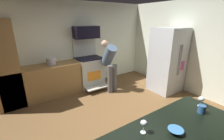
{
  "coord_description": "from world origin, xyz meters",
  "views": [
    {
      "loc": [
        -1.74,
        -2.25,
        2.08
      ],
      "look_at": [
        -0.01,
        0.3,
        1.05
      ],
      "focal_mm": 24.54,
      "sensor_mm": 36.0,
      "label": 1
    }
  ],
  "objects_px": {
    "wine_glass_near": "(201,99)",
    "stock_pot": "(51,61)",
    "mixing_bowl_large": "(175,131)",
    "oven_range": "(89,71)",
    "refrigerator": "(167,60)",
    "person_cook": "(110,62)",
    "mug_tea": "(202,109)",
    "wine_glass_mid": "(144,123)",
    "microwave": "(86,32)"
  },
  "relations": [
    {
      "from": "wine_glass_near",
      "to": "stock_pot",
      "type": "distance_m",
      "value": 3.57
    },
    {
      "from": "oven_range",
      "to": "stock_pot",
      "type": "xyz_separation_m",
      "value": [
        -1.11,
        0.01,
        0.49
      ]
    },
    {
      "from": "person_cook",
      "to": "wine_glass_near",
      "type": "distance_m",
      "value": 2.73
    },
    {
      "from": "microwave",
      "to": "person_cook",
      "type": "bearing_deg",
      "value": -63.47
    },
    {
      "from": "refrigerator",
      "to": "mixing_bowl_large",
      "type": "distance_m",
      "value": 3.11
    },
    {
      "from": "wine_glass_near",
      "to": "wine_glass_mid",
      "type": "xyz_separation_m",
      "value": [
        -1.05,
        0.07,
        0.01
      ]
    },
    {
      "from": "microwave",
      "to": "mug_tea",
      "type": "bearing_deg",
      "value": -90.68
    },
    {
      "from": "microwave",
      "to": "mug_tea",
      "type": "height_order",
      "value": "microwave"
    },
    {
      "from": "microwave",
      "to": "stock_pot",
      "type": "bearing_deg",
      "value": -175.89
    },
    {
      "from": "wine_glass_near",
      "to": "stock_pot",
      "type": "xyz_separation_m",
      "value": [
        -1.22,
        3.36,
        -0.01
      ]
    },
    {
      "from": "stock_pot",
      "to": "oven_range",
      "type": "bearing_deg",
      "value": -0.63
    },
    {
      "from": "refrigerator",
      "to": "mug_tea",
      "type": "bearing_deg",
      "value": -133.81
    },
    {
      "from": "refrigerator",
      "to": "person_cook",
      "type": "xyz_separation_m",
      "value": [
        -1.41,
        0.92,
        -0.05
      ]
    },
    {
      "from": "oven_range",
      "to": "mug_tea",
      "type": "height_order",
      "value": "oven_range"
    },
    {
      "from": "refrigerator",
      "to": "wine_glass_mid",
      "type": "relative_size",
      "value": 11.96
    },
    {
      "from": "mixing_bowl_large",
      "to": "person_cook",
      "type": "bearing_deg",
      "value": 70.25
    },
    {
      "from": "refrigerator",
      "to": "stock_pot",
      "type": "distance_m",
      "value": 3.28
    },
    {
      "from": "microwave",
      "to": "mixing_bowl_large",
      "type": "distance_m",
      "value": 3.71
    },
    {
      "from": "oven_range",
      "to": "stock_pot",
      "type": "bearing_deg",
      "value": 179.37
    },
    {
      "from": "wine_glass_mid",
      "to": "stock_pot",
      "type": "height_order",
      "value": "stock_pot"
    },
    {
      "from": "person_cook",
      "to": "microwave",
      "type": "bearing_deg",
      "value": 116.53
    },
    {
      "from": "mixing_bowl_large",
      "to": "mug_tea",
      "type": "relative_size",
      "value": 1.53
    },
    {
      "from": "mug_tea",
      "to": "wine_glass_mid",
      "type": "bearing_deg",
      "value": 169.8
    },
    {
      "from": "oven_range",
      "to": "microwave",
      "type": "xyz_separation_m",
      "value": [
        0.0,
        0.09,
        1.19
      ]
    },
    {
      "from": "wine_glass_mid",
      "to": "refrigerator",
      "type": "bearing_deg",
      "value": 32.46
    },
    {
      "from": "refrigerator",
      "to": "wine_glass_near",
      "type": "distance_m",
      "value": 2.46
    },
    {
      "from": "wine_glass_near",
      "to": "stock_pot",
      "type": "bearing_deg",
      "value": 109.97
    },
    {
      "from": "wine_glass_mid",
      "to": "mug_tea",
      "type": "height_order",
      "value": "wine_glass_mid"
    },
    {
      "from": "refrigerator",
      "to": "stock_pot",
      "type": "xyz_separation_m",
      "value": [
        -2.89,
        1.56,
        0.07
      ]
    },
    {
      "from": "person_cook",
      "to": "mug_tea",
      "type": "bearing_deg",
      "value": -98.15
    },
    {
      "from": "stock_pot",
      "to": "wine_glass_near",
      "type": "bearing_deg",
      "value": -70.03
    },
    {
      "from": "oven_range",
      "to": "refrigerator",
      "type": "distance_m",
      "value": 2.39
    },
    {
      "from": "microwave",
      "to": "mug_tea",
      "type": "xyz_separation_m",
      "value": [
        -0.04,
        -3.53,
        -0.75
      ]
    },
    {
      "from": "microwave",
      "to": "stock_pot",
      "type": "relative_size",
      "value": 2.93
    },
    {
      "from": "person_cook",
      "to": "wine_glass_mid",
      "type": "height_order",
      "value": "person_cook"
    },
    {
      "from": "person_cook",
      "to": "stock_pot",
      "type": "height_order",
      "value": "person_cook"
    },
    {
      "from": "person_cook",
      "to": "wine_glass_mid",
      "type": "xyz_separation_m",
      "value": [
        -1.31,
        -2.65,
        0.14
      ]
    },
    {
      "from": "mixing_bowl_large",
      "to": "oven_range",
      "type": "bearing_deg",
      "value": 79.21
    },
    {
      "from": "microwave",
      "to": "person_cook",
      "type": "relative_size",
      "value": 0.5
    },
    {
      "from": "stock_pot",
      "to": "person_cook",
      "type": "bearing_deg",
      "value": -23.53
    },
    {
      "from": "refrigerator",
      "to": "person_cook",
      "type": "bearing_deg",
      "value": 147.07
    },
    {
      "from": "wine_glass_mid",
      "to": "stock_pot",
      "type": "xyz_separation_m",
      "value": [
        -0.17,
        3.29,
        -0.02
      ]
    },
    {
      "from": "person_cook",
      "to": "mixing_bowl_large",
      "type": "relative_size",
      "value": 8.93
    },
    {
      "from": "wine_glass_mid",
      "to": "mug_tea",
      "type": "bearing_deg",
      "value": -10.2
    },
    {
      "from": "wine_glass_mid",
      "to": "mug_tea",
      "type": "xyz_separation_m",
      "value": [
        0.9,
        -0.16,
        -0.06
      ]
    },
    {
      "from": "oven_range",
      "to": "mug_tea",
      "type": "xyz_separation_m",
      "value": [
        -0.04,
        -3.44,
        0.44
      ]
    },
    {
      "from": "refrigerator",
      "to": "person_cook",
      "type": "relative_size",
      "value": 1.25
    },
    {
      "from": "wine_glass_near",
      "to": "stock_pot",
      "type": "height_order",
      "value": "stock_pot"
    },
    {
      "from": "wine_glass_near",
      "to": "mixing_bowl_large",
      "type": "bearing_deg",
      "value": -170.22
    },
    {
      "from": "oven_range",
      "to": "person_cook",
      "type": "height_order",
      "value": "oven_range"
    }
  ]
}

